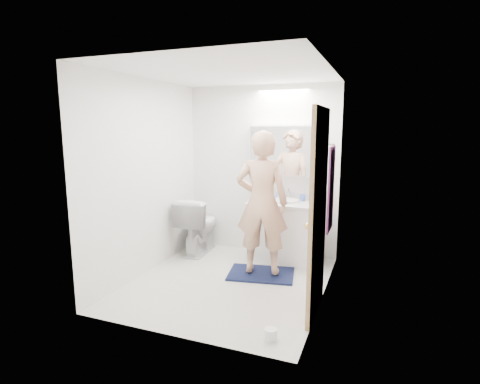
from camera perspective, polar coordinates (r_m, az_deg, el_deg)
The scene contains 23 objects.
floor at distance 4.57m, azimuth -1.76°, elevation -13.55°, with size 2.50×2.50×0.00m, color silver.
ceiling at distance 4.24m, azimuth -1.93°, elevation 17.77°, with size 2.50×2.50×0.00m, color white.
wall_back at distance 5.41m, azimuth 3.30°, elevation 3.29°, with size 2.50×2.50×0.00m, color white.
wall_front at distance 3.14m, azimuth -10.70°, elevation -1.60°, with size 2.50×2.50×0.00m, color white.
wall_left at distance 4.77m, azimuth -14.12°, elevation 2.14°, with size 2.50×2.50×0.00m, color white.
wall_right at distance 3.95m, azimuth 13.03°, elevation 0.64°, with size 2.50×2.50×0.00m, color white.
vanity_cabinet at distance 5.18m, azimuth 6.71°, elevation -6.20°, with size 0.90×0.55×0.78m, color white.
countertop at distance 5.08m, azimuth 6.81°, elevation -1.75°, with size 0.95×0.58×0.04m, color white.
sink_basin at distance 5.10m, azimuth 6.90°, elevation -1.30°, with size 0.36×0.36×0.03m, color white.
faucet at distance 5.27m, azimuth 7.42°, elevation -0.24°, with size 0.02×0.02×0.16m, color #B7B7BB.
medicine_cabinet at distance 5.22m, azimuth 6.24°, elevation 6.32°, with size 0.88×0.14×0.70m, color white.
mirror_panel at distance 5.15m, azimuth 6.02°, elevation 6.28°, with size 0.84×0.01×0.66m, color silver.
toilet at distance 5.50m, azimuth -6.34°, elevation -5.00°, with size 0.46×0.81×0.82m, color silver.
bath_rug at distance 4.78m, azimuth 3.24°, elevation -12.35°, with size 0.80×0.55×0.02m, color #13183C.
person at distance 4.51m, azimuth 3.35°, elevation -1.67°, with size 0.63×0.42×1.74m, color tan.
door at distance 3.65m, azimuth 11.82°, elevation -3.26°, with size 0.04×0.80×2.00m, color tan.
door_knob at distance 3.38m, azimuth 10.30°, elevation -5.12°, with size 0.06×0.06×0.06m, color gold.
towel at distance 4.51m, azimuth 13.69°, elevation 0.44°, with size 0.02×0.42×1.00m, color #131A3C.
towel_hook at distance 4.46m, azimuth 13.80°, elevation 7.06°, with size 0.02×0.02×0.07m, color silver.
soap_bottle_a at distance 5.30m, azimuth 3.50°, elevation 0.28°, with size 0.09×0.09×0.24m, color tan.
soap_bottle_b at distance 5.27m, azimuth 5.96°, elevation -0.27°, with size 0.07×0.07×0.15m, color #5F85CC.
toothbrush_cup at distance 5.18m, azimuth 9.54°, elevation -0.89°, with size 0.09×0.09×0.09m, color #466BD2.
toilet_paper_roll at distance 3.46m, azimuth 4.71°, elevation -20.80°, with size 0.11×0.11×0.10m, color white.
Camera 1 is at (1.63, -3.87, 1.81)m, focal length 27.99 mm.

